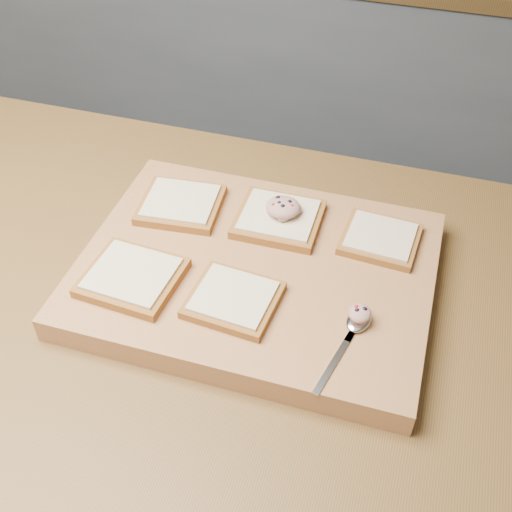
{
  "coord_description": "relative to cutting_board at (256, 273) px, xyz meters",
  "views": [
    {
      "loc": [
        0.36,
        -0.6,
        1.59
      ],
      "look_at": [
        0.17,
        0.04,
        0.96
      ],
      "focal_mm": 45.0,
      "sensor_mm": 36.0,
      "label": 1
    }
  ],
  "objects": [
    {
      "name": "tuna_salad_dollop",
      "position": [
        0.01,
        0.1,
        0.05
      ],
      "size": [
        0.05,
        0.05,
        0.02
      ],
      "color": "tan",
      "rests_on": "bread_far_center"
    },
    {
      "name": "cutting_board",
      "position": [
        0.0,
        0.0,
        0.0
      ],
      "size": [
        0.51,
        0.39,
        0.04
      ],
      "primitive_type": "cube",
      "color": "tan",
      "rests_on": "island_counter"
    },
    {
      "name": "spoon",
      "position": [
        0.16,
        -0.08,
        0.02
      ],
      "size": [
        0.05,
        0.15,
        0.01
      ],
      "color": "silver",
      "rests_on": "cutting_board"
    },
    {
      "name": "island_counter",
      "position": [
        -0.17,
        -0.04,
        -0.47
      ],
      "size": [
        2.0,
        0.8,
        0.9
      ],
      "color": "slate",
      "rests_on": "ground"
    },
    {
      "name": "bread_far_right",
      "position": [
        0.16,
        0.1,
        0.03
      ],
      "size": [
        0.12,
        0.11,
        0.02
      ],
      "color": "#A06729",
      "rests_on": "cutting_board"
    },
    {
      "name": "back_counter",
      "position": [
        -0.17,
        1.39,
        -0.45
      ],
      "size": [
        3.6,
        0.62,
        0.94
      ],
      "color": "slate",
      "rests_on": "ground"
    },
    {
      "name": "bread_far_center",
      "position": [
        0.01,
        0.1,
        0.03
      ],
      "size": [
        0.13,
        0.12,
        0.02
      ],
      "color": "#A06729",
      "rests_on": "cutting_board"
    },
    {
      "name": "bread_near_left",
      "position": [
        -0.16,
        -0.09,
        0.03
      ],
      "size": [
        0.14,
        0.13,
        0.02
      ],
      "color": "#A06729",
      "rests_on": "cutting_board"
    },
    {
      "name": "spoon_salad",
      "position": [
        0.16,
        -0.07,
        0.04
      ],
      "size": [
        0.03,
        0.03,
        0.02
      ],
      "color": "tan",
      "rests_on": "spoon"
    },
    {
      "name": "bread_near_center",
      "position": [
        -0.01,
        -0.08,
        0.03
      ],
      "size": [
        0.12,
        0.12,
        0.02
      ],
      "color": "#A06729",
      "rests_on": "cutting_board"
    },
    {
      "name": "bread_far_left",
      "position": [
        -0.15,
        0.09,
        0.03
      ],
      "size": [
        0.13,
        0.12,
        0.02
      ],
      "color": "#A06729",
      "rests_on": "cutting_board"
    }
  ]
}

